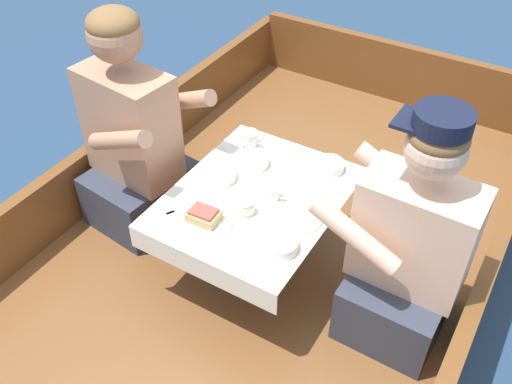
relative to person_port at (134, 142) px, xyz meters
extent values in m
plane|color=navy|center=(0.62, -0.08, -0.72)|extent=(60.00, 60.00, 0.00)
cube|color=brown|center=(0.62, -0.08, -0.57)|extent=(1.83, 3.45, 0.30)
cube|color=brown|center=(-0.27, -0.08, -0.27)|extent=(0.06, 3.45, 0.31)
cube|color=brown|center=(1.50, -0.08, -0.27)|extent=(0.06, 3.45, 0.31)
cube|color=brown|center=(0.62, 1.62, -0.24)|extent=(1.71, 0.06, 0.36)
cylinder|color=#B2B2B7|center=(0.62, 0.00, -0.24)|extent=(0.07, 0.07, 0.37)
cube|color=brown|center=(0.62, 0.00, -0.05)|extent=(0.61, 0.76, 0.02)
cube|color=white|center=(0.62, 0.00, -0.03)|extent=(0.64, 0.79, 0.00)
cube|color=white|center=(0.62, -0.39, -0.09)|extent=(0.64, 0.00, 0.10)
cube|color=white|center=(0.62, 0.39, -0.09)|extent=(0.64, 0.00, 0.10)
cube|color=#333847|center=(0.00, 0.00, -0.29)|extent=(0.41, 0.48, 0.26)
cube|color=tan|center=(0.00, 0.00, 0.09)|extent=(0.42, 0.26, 0.50)
sphere|color=tan|center=(0.00, 0.00, 0.49)|extent=(0.22, 0.22, 0.22)
ellipsoid|color=brown|center=(0.00, 0.00, 0.54)|extent=(0.20, 0.20, 0.12)
cylinder|color=tan|center=(0.17, 0.16, 0.18)|extent=(0.34, 0.11, 0.21)
cylinder|color=tan|center=(0.13, -0.20, 0.18)|extent=(0.34, 0.11, 0.21)
cube|color=#333847|center=(1.24, 0.03, -0.29)|extent=(0.37, 0.45, 0.26)
cube|color=beige|center=(1.24, 0.03, 0.05)|extent=(0.40, 0.23, 0.43)
sphere|color=beige|center=(1.24, 0.03, 0.42)|extent=(0.20, 0.20, 0.20)
ellipsoid|color=brown|center=(1.24, 0.03, 0.46)|extent=(0.19, 0.19, 0.11)
cylinder|color=beige|center=(1.08, -0.15, 0.12)|extent=(0.34, 0.08, 0.21)
cylinder|color=beige|center=(1.09, 0.21, 0.12)|extent=(0.34, 0.08, 0.21)
cylinder|color=black|center=(1.24, 0.03, 0.52)|extent=(0.18, 0.18, 0.06)
cube|color=black|center=(1.15, 0.03, 0.49)|extent=(0.10, 0.14, 0.01)
cylinder|color=silver|center=(0.53, -0.22, -0.03)|extent=(0.22, 0.22, 0.01)
cylinder|color=silver|center=(0.82, -0.03, -0.03)|extent=(0.18, 0.18, 0.01)
cube|color=tan|center=(0.53, -0.22, 0.00)|extent=(0.12, 0.09, 0.04)
cube|color=#B74C3D|center=(0.53, -0.22, 0.02)|extent=(0.10, 0.08, 0.01)
cylinder|color=silver|center=(0.43, 0.02, -0.01)|extent=(0.14, 0.14, 0.04)
cylinder|color=beige|center=(0.43, 0.02, 0.00)|extent=(0.12, 0.12, 0.02)
cylinder|color=silver|center=(0.51, 0.17, -0.01)|extent=(0.13, 0.13, 0.04)
cylinder|color=beige|center=(0.51, 0.17, 0.00)|extent=(0.10, 0.10, 0.02)
cylinder|color=silver|center=(0.84, -0.20, -0.01)|extent=(0.13, 0.13, 0.04)
cylinder|color=beige|center=(0.84, -0.20, 0.00)|extent=(0.11, 0.11, 0.02)
cylinder|color=silver|center=(0.79, 0.30, -0.01)|extent=(0.12, 0.12, 0.04)
cylinder|color=beige|center=(0.79, 0.30, 0.00)|extent=(0.10, 0.10, 0.02)
cylinder|color=silver|center=(0.41, 0.29, 0.00)|extent=(0.08, 0.08, 0.06)
torus|color=silver|center=(0.46, 0.29, 0.00)|extent=(0.04, 0.01, 0.04)
cylinder|color=#3D2314|center=(0.41, 0.29, 0.02)|extent=(0.07, 0.07, 0.01)
cylinder|color=silver|center=(0.67, 0.03, -0.01)|extent=(0.08, 0.08, 0.05)
torus|color=silver|center=(0.72, 0.03, 0.00)|extent=(0.04, 0.01, 0.04)
cylinder|color=#3D2314|center=(0.67, 0.03, 0.01)|extent=(0.06, 0.06, 0.01)
cylinder|color=silver|center=(0.63, -0.10, -0.01)|extent=(0.06, 0.06, 0.05)
cylinder|color=beige|center=(0.63, -0.10, -0.01)|extent=(0.07, 0.07, 0.03)
cube|color=silver|center=(0.87, 0.22, -0.03)|extent=(0.17, 0.04, 0.00)
cube|color=silver|center=(0.36, -0.31, -0.03)|extent=(0.09, 0.15, 0.00)
cube|color=silver|center=(0.39, -0.25, -0.03)|extent=(0.03, 0.04, 0.00)
cube|color=silver|center=(0.55, -0.01, -0.03)|extent=(0.17, 0.04, 0.00)
ellipsoid|color=silver|center=(0.48, 0.00, -0.03)|extent=(0.04, 0.02, 0.01)
cube|color=silver|center=(0.40, 0.19, -0.03)|extent=(0.03, 0.17, 0.00)
cube|color=silver|center=(0.41, 0.26, -0.03)|extent=(0.02, 0.04, 0.00)
cube|color=silver|center=(0.72, 0.17, -0.03)|extent=(0.06, 0.17, 0.00)
camera|label=1|loc=(1.49, -1.45, 1.44)|focal=40.00mm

